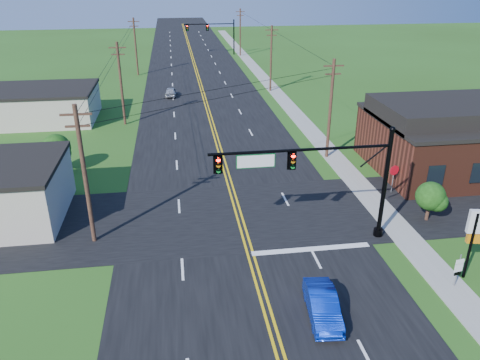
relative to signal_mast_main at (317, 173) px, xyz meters
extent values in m
plane|color=#284E16|center=(-4.34, -8.00, -4.75)|extent=(260.00, 260.00, 0.00)
cube|color=black|center=(-4.34, 42.00, -4.73)|extent=(16.00, 220.00, 0.04)
cube|color=black|center=(-4.34, 4.00, -4.73)|extent=(70.00, 10.00, 0.04)
cube|color=gray|center=(6.16, 32.00, -4.71)|extent=(2.00, 160.00, 0.08)
cylinder|color=black|center=(4.46, 0.00, -1.15)|extent=(0.28, 0.28, 7.20)
cylinder|color=black|center=(4.46, 0.00, -4.50)|extent=(0.60, 0.60, 0.50)
sphere|color=black|center=(4.46, 0.00, 2.55)|extent=(0.36, 0.36, 0.36)
cylinder|color=black|center=(-1.04, 0.00, 1.55)|extent=(11.00, 0.18, 0.18)
cube|color=#04521A|center=(-3.74, 0.00, 1.00)|extent=(2.30, 0.06, 0.85)
cylinder|color=black|center=(4.46, 72.00, -1.15)|extent=(0.28, 0.28, 7.20)
cylinder|color=black|center=(4.46, 72.00, -4.50)|extent=(0.60, 0.60, 0.50)
sphere|color=black|center=(4.46, 72.00, 2.55)|extent=(0.36, 0.36, 0.36)
cylinder|color=black|center=(-0.54, 72.00, 1.25)|extent=(10.00, 0.18, 0.18)
cube|color=#04521A|center=(-3.74, 72.00, 0.70)|extent=(2.30, 0.06, 0.85)
cube|color=#502316|center=(15.66, 10.00, -2.55)|extent=(14.00, 11.00, 4.40)
cube|color=black|center=(15.66, 10.00, -0.20)|extent=(14.20, 11.20, 0.30)
cube|color=#BFB1A3|center=(-23.34, 30.00, -3.05)|extent=(12.00, 9.00, 3.40)
cube|color=black|center=(-23.34, 30.00, -1.20)|extent=(12.20, 9.20, 0.30)
cylinder|color=#331E17|center=(-13.84, 2.00, -0.25)|extent=(0.28, 0.28, 9.00)
cube|color=#331E17|center=(-13.84, 2.00, 3.65)|extent=(1.80, 0.12, 0.12)
cube|color=#331E17|center=(-13.84, 2.00, 2.95)|extent=(1.40, 0.12, 0.12)
cylinder|color=#331E17|center=(-13.84, 27.00, -0.25)|extent=(0.28, 0.28, 9.00)
cube|color=#331E17|center=(-13.84, 27.00, 3.65)|extent=(1.80, 0.12, 0.12)
cube|color=#331E17|center=(-13.84, 27.00, 2.95)|extent=(1.40, 0.12, 0.12)
cylinder|color=#331E17|center=(-13.84, 54.00, -0.25)|extent=(0.28, 0.28, 9.00)
cube|color=#331E17|center=(-13.84, 54.00, 3.65)|extent=(1.80, 0.12, 0.12)
cube|color=#331E17|center=(-13.84, 54.00, 2.95)|extent=(1.40, 0.12, 0.12)
cylinder|color=#331E17|center=(5.46, 14.00, -0.25)|extent=(0.28, 0.28, 9.00)
cube|color=#331E17|center=(5.46, 14.00, 3.65)|extent=(1.80, 0.12, 0.12)
cube|color=#331E17|center=(5.46, 14.00, 2.95)|extent=(1.40, 0.12, 0.12)
cylinder|color=#331E17|center=(5.46, 40.00, -0.25)|extent=(0.28, 0.28, 9.00)
cube|color=#331E17|center=(5.46, 40.00, 3.65)|extent=(1.80, 0.12, 0.12)
cube|color=#331E17|center=(5.46, 40.00, 2.95)|extent=(1.40, 0.12, 0.12)
cylinder|color=#331E17|center=(5.46, 70.00, -0.25)|extent=(0.28, 0.28, 9.00)
cube|color=#331E17|center=(5.46, 70.00, 3.65)|extent=(1.80, 0.12, 0.12)
cube|color=#331E17|center=(5.46, 70.00, 2.95)|extent=(1.40, 0.12, 0.12)
cylinder|color=#331E17|center=(11.66, 18.00, -3.83)|extent=(0.24, 0.24, 1.85)
sphere|color=#14390D|center=(11.66, 18.00, -2.15)|extent=(3.00, 3.00, 3.00)
cylinder|color=#331E17|center=(8.66, 1.50, -4.09)|extent=(0.24, 0.24, 1.32)
sphere|color=#14390D|center=(8.66, 1.50, -2.89)|extent=(2.00, 2.00, 2.00)
cylinder|color=#331E17|center=(-18.34, 14.00, -3.98)|extent=(0.24, 0.24, 1.54)
sphere|color=#14390D|center=(-18.34, 14.00, -2.58)|extent=(2.40, 2.40, 2.40)
imported|color=#0727AB|center=(-1.52, -7.04, -4.09)|extent=(1.80, 4.13, 1.32)
imported|color=#B2B3B7|center=(-8.62, 38.96, -4.14)|extent=(1.59, 3.63, 1.22)
cylinder|color=slate|center=(6.42, -5.75, -3.70)|extent=(0.08, 0.08, 2.10)
cube|color=white|center=(6.42, -5.78, -3.08)|extent=(0.52, 0.11, 0.29)
cube|color=white|center=(6.42, -5.78, -3.46)|extent=(0.52, 0.11, 0.53)
cube|color=black|center=(6.42, -5.78, -3.84)|extent=(0.43, 0.10, 0.21)
cylinder|color=slate|center=(8.14, 6.01, -3.67)|extent=(0.08, 0.08, 2.17)
cylinder|color=#B20A18|center=(8.14, 5.98, -2.84)|extent=(0.82, 0.20, 0.82)
cylinder|color=black|center=(7.42, -5.00, -2.70)|extent=(0.19, 0.19, 4.11)
camera|label=1|loc=(-8.25, -24.86, 11.22)|focal=35.00mm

